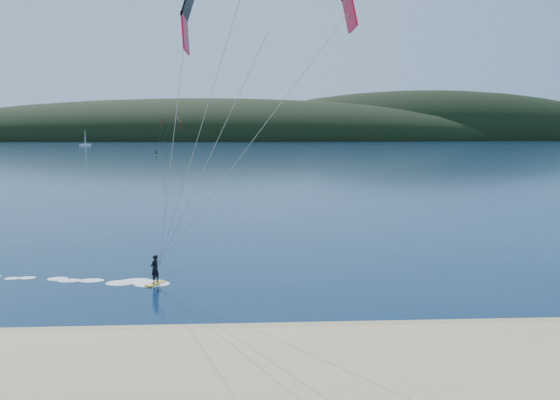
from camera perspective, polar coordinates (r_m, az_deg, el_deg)
The scene contains 6 objects.
ground at distance 19.41m, azimuth -10.09°, elevation -18.56°, with size 1800.00×1800.00×0.00m, color #081F3D.
wet_sand at distance 23.52m, azimuth -8.74°, elevation -13.76°, with size 220.00×2.50×0.10m.
headland at distance 762.74m, azimuth -3.28°, elevation 6.21°, with size 1200.00×310.00×140.00m.
kitesurfer_near at distance 24.55m, azimuth -2.12°, elevation 16.03°, with size 20.70×8.98×15.26m.
kitesurfer_far at distance 221.54m, azimuth -11.25°, elevation 7.51°, with size 11.51×5.32×14.10m.
sailboat at distance 438.01m, azimuth -19.59°, elevation 5.48°, with size 8.48×5.31×11.83m.
Camera 1 is at (2.27, -17.41, 8.29)m, focal length 35.17 mm.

